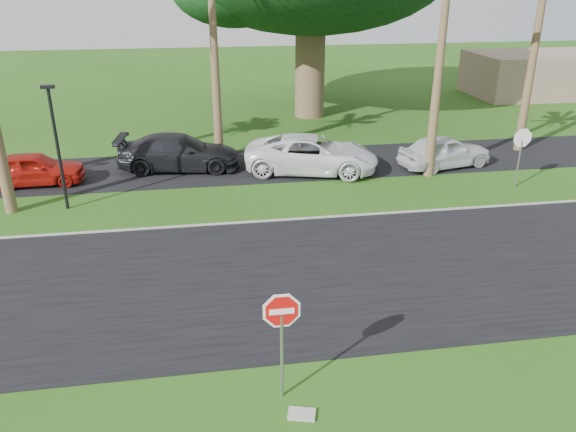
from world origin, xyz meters
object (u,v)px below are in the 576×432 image
at_px(stop_sign_near, 282,325).
at_px(car_red, 34,169).
at_px(car_dark, 179,153).
at_px(stop_sign_far, 521,146).
at_px(car_pickup, 445,152).
at_px(car_minivan, 312,155).

height_order(stop_sign_near, car_red, stop_sign_near).
bearing_deg(stop_sign_near, car_red, 119.96).
bearing_deg(car_dark, stop_sign_near, -165.26).
bearing_deg(stop_sign_far, stop_sign_near, 43.73).
bearing_deg(car_red, car_pickup, -93.59).
xyz_separation_m(stop_sign_near, car_red, (-8.33, 14.44, -1.08)).
bearing_deg(stop_sign_near, stop_sign_far, 43.73).
relative_size(stop_sign_far, car_red, 0.65).
bearing_deg(stop_sign_near, car_minivan, 76.24).
xyz_separation_m(stop_sign_far, car_red, (-19.83, 3.44, -1.08)).
relative_size(car_dark, car_pickup, 1.26).
relative_size(stop_sign_near, car_minivan, 0.45).
height_order(stop_sign_far, car_pickup, stop_sign_far).
height_order(car_red, car_dark, car_dark).
distance_m(stop_sign_near, car_red, 16.70).
bearing_deg(car_minivan, stop_sign_near, -179.13).
relative_size(stop_sign_far, car_minivan, 0.45).
bearing_deg(car_red, stop_sign_near, -152.11).
bearing_deg(car_pickup, car_minivan, 74.15).
height_order(stop_sign_near, car_pickup, stop_sign_near).
distance_m(car_red, car_dark, 6.08).
bearing_deg(stop_sign_near, car_dark, 98.58).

